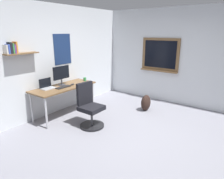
{
  "coord_description": "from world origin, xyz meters",
  "views": [
    {
      "loc": [
        -3.05,
        -1.6,
        1.99
      ],
      "look_at": [
        0.08,
        0.72,
        0.85
      ],
      "focal_mm": 32.3,
      "sensor_mm": 36.0,
      "label": 1
    }
  ],
  "objects_px": {
    "desk": "(64,89)",
    "backpack": "(146,103)",
    "laptop": "(47,86)",
    "coffee_mug": "(85,79)",
    "office_chair": "(90,108)",
    "monitor_primary": "(61,74)",
    "computer_mouse": "(72,84)",
    "keyboard": "(63,87)"
  },
  "relations": [
    {
      "from": "desk",
      "to": "keyboard",
      "type": "height_order",
      "value": "keyboard"
    },
    {
      "from": "desk",
      "to": "coffee_mug",
      "type": "relative_size",
      "value": 17.03
    },
    {
      "from": "keyboard",
      "to": "computer_mouse",
      "type": "distance_m",
      "value": 0.28
    },
    {
      "from": "monitor_primary",
      "to": "keyboard",
      "type": "bearing_deg",
      "value": -122.48
    },
    {
      "from": "monitor_primary",
      "to": "computer_mouse",
      "type": "relative_size",
      "value": 4.46
    },
    {
      "from": "monitor_primary",
      "to": "computer_mouse",
      "type": "bearing_deg",
      "value": -48.64
    },
    {
      "from": "keyboard",
      "to": "coffee_mug",
      "type": "bearing_deg",
      "value": 3.76
    },
    {
      "from": "monitor_primary",
      "to": "keyboard",
      "type": "relative_size",
      "value": 1.25
    },
    {
      "from": "backpack",
      "to": "keyboard",
      "type": "bearing_deg",
      "value": 137.94
    },
    {
      "from": "keyboard",
      "to": "coffee_mug",
      "type": "xyz_separation_m",
      "value": [
        0.76,
        0.05,
        0.04
      ]
    },
    {
      "from": "backpack",
      "to": "computer_mouse",
      "type": "bearing_deg",
      "value": 132.09
    },
    {
      "from": "desk",
      "to": "monitor_primary",
      "type": "bearing_deg",
      "value": 69.37
    },
    {
      "from": "laptop",
      "to": "monitor_primary",
      "type": "xyz_separation_m",
      "value": [
        0.39,
        -0.05,
        0.22
      ]
    },
    {
      "from": "desk",
      "to": "computer_mouse",
      "type": "relative_size",
      "value": 15.07
    },
    {
      "from": "laptop",
      "to": "monitor_primary",
      "type": "bearing_deg",
      "value": -7.02
    },
    {
      "from": "laptop",
      "to": "backpack",
      "type": "relative_size",
      "value": 0.75
    },
    {
      "from": "backpack",
      "to": "desk",
      "type": "bearing_deg",
      "value": 134.78
    },
    {
      "from": "keyboard",
      "to": "monitor_primary",
      "type": "bearing_deg",
      "value": 57.52
    },
    {
      "from": "backpack",
      "to": "coffee_mug",
      "type": "bearing_deg",
      "value": 117.98
    },
    {
      "from": "office_chair",
      "to": "coffee_mug",
      "type": "height_order",
      "value": "office_chair"
    },
    {
      "from": "desk",
      "to": "laptop",
      "type": "distance_m",
      "value": 0.4
    },
    {
      "from": "office_chair",
      "to": "laptop",
      "type": "distance_m",
      "value": 1.14
    },
    {
      "from": "coffee_mug",
      "to": "backpack",
      "type": "height_order",
      "value": "coffee_mug"
    },
    {
      "from": "laptop",
      "to": "coffee_mug",
      "type": "xyz_separation_m",
      "value": [
        1.04,
        -0.18,
        -0.01
      ]
    },
    {
      "from": "computer_mouse",
      "to": "backpack",
      "type": "distance_m",
      "value": 1.92
    },
    {
      "from": "monitor_primary",
      "to": "computer_mouse",
      "type": "xyz_separation_m",
      "value": [
        0.16,
        -0.18,
        -0.25
      ]
    },
    {
      "from": "office_chair",
      "to": "monitor_primary",
      "type": "height_order",
      "value": "monitor_primary"
    },
    {
      "from": "desk",
      "to": "backpack",
      "type": "distance_m",
      "value": 2.09
    },
    {
      "from": "desk",
      "to": "backpack",
      "type": "bearing_deg",
      "value": -45.22
    },
    {
      "from": "laptop",
      "to": "computer_mouse",
      "type": "xyz_separation_m",
      "value": [
        0.55,
        -0.23,
        -0.04
      ]
    },
    {
      "from": "office_chair",
      "to": "keyboard",
      "type": "relative_size",
      "value": 2.57
    },
    {
      "from": "computer_mouse",
      "to": "coffee_mug",
      "type": "xyz_separation_m",
      "value": [
        0.48,
        0.05,
        0.03
      ]
    },
    {
      "from": "desk",
      "to": "office_chair",
      "type": "height_order",
      "value": "office_chair"
    },
    {
      "from": "backpack",
      "to": "monitor_primary",
      "type": "bearing_deg",
      "value": 132.01
    },
    {
      "from": "keyboard",
      "to": "coffee_mug",
      "type": "relative_size",
      "value": 4.02
    },
    {
      "from": "monitor_primary",
      "to": "keyboard",
      "type": "xyz_separation_m",
      "value": [
        -0.12,
        -0.18,
        -0.26
      ]
    },
    {
      "from": "desk",
      "to": "backpack",
      "type": "height_order",
      "value": "desk"
    },
    {
      "from": "laptop",
      "to": "keyboard",
      "type": "relative_size",
      "value": 0.84
    },
    {
      "from": "monitor_primary",
      "to": "computer_mouse",
      "type": "distance_m",
      "value": 0.35
    },
    {
      "from": "monitor_primary",
      "to": "backpack",
      "type": "bearing_deg",
      "value": -47.99
    },
    {
      "from": "coffee_mug",
      "to": "desk",
      "type": "bearing_deg",
      "value": 177.44
    },
    {
      "from": "desk",
      "to": "coffee_mug",
      "type": "distance_m",
      "value": 0.69
    }
  ]
}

